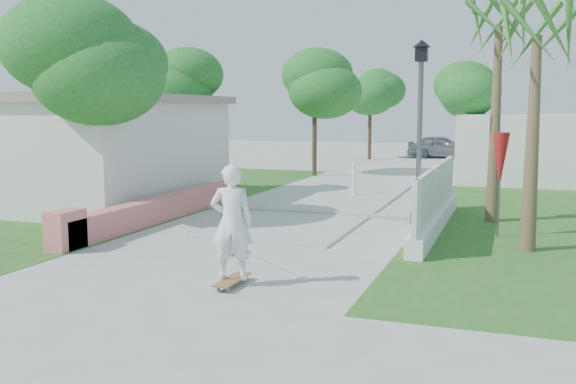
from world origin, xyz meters
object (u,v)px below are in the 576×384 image
at_px(bollard, 354,179).
at_px(street_lamp, 420,125).
at_px(skateboarder, 228,223).
at_px(patio_umbrella, 500,161).
at_px(dog, 229,244).
at_px(parked_car, 442,147).

bearing_deg(bollard, street_lamp, -59.04).
bearing_deg(skateboarder, patio_umbrella, -148.78).
height_order(patio_umbrella, dog, patio_umbrella).
xyz_separation_m(street_lamp, parked_car, (-1.82, 22.41, -1.74)).
height_order(patio_umbrella, parked_car, patio_umbrella).
distance_m(bollard, parked_car, 17.93).
height_order(skateboarder, dog, skateboarder).
distance_m(skateboarder, dog, 1.44).
bearing_deg(parked_car, skateboarder, 174.25).
xyz_separation_m(street_lamp, skateboarder, (-2.41, -5.79, -1.58)).
bearing_deg(bollard, parked_car, 87.18).
bearing_deg(street_lamp, skateboarder, -112.61).
relative_size(skateboarder, parked_car, 0.66).
xyz_separation_m(bollard, skateboarder, (0.29, -10.29, 0.26)).
bearing_deg(skateboarder, parked_car, -108.01).
height_order(bollard, patio_umbrella, patio_umbrella).
height_order(street_lamp, dog, street_lamp).
bearing_deg(parked_car, street_lamp, -179.91).
bearing_deg(patio_umbrella, street_lamp, 152.24).
bearing_deg(street_lamp, patio_umbrella, -27.76).
distance_m(street_lamp, patio_umbrella, 2.27).
relative_size(patio_umbrella, parked_car, 0.57).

